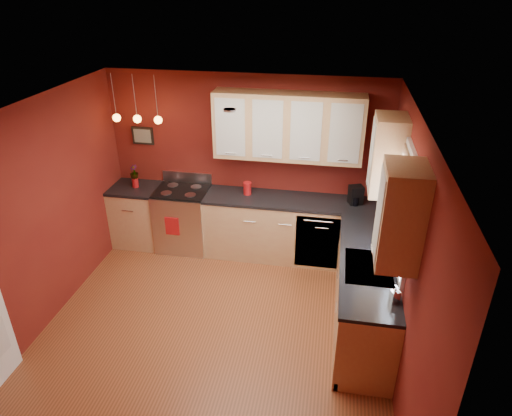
% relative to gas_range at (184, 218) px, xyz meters
% --- Properties ---
extents(floor, '(4.20, 4.20, 0.00)m').
position_rel_gas_range_xyz_m(floor, '(0.92, -1.80, -0.48)').
color(floor, '#974D2C').
rests_on(floor, ground).
extents(ceiling, '(4.00, 4.20, 0.02)m').
position_rel_gas_range_xyz_m(ceiling, '(0.92, -1.80, 2.12)').
color(ceiling, silver).
rests_on(ceiling, wall_back).
extents(wall_back, '(4.00, 0.02, 2.60)m').
position_rel_gas_range_xyz_m(wall_back, '(0.92, 0.30, 0.82)').
color(wall_back, maroon).
rests_on(wall_back, floor).
extents(wall_front, '(4.00, 0.02, 2.60)m').
position_rel_gas_range_xyz_m(wall_front, '(0.92, -3.90, 0.82)').
color(wall_front, maroon).
rests_on(wall_front, floor).
extents(wall_left, '(0.02, 4.20, 2.60)m').
position_rel_gas_range_xyz_m(wall_left, '(-1.08, -1.80, 0.82)').
color(wall_left, maroon).
rests_on(wall_left, floor).
extents(wall_right, '(0.02, 4.20, 2.60)m').
position_rel_gas_range_xyz_m(wall_right, '(2.92, -1.80, 0.82)').
color(wall_right, maroon).
rests_on(wall_right, floor).
extents(base_cabinets_back_left, '(0.70, 0.60, 0.90)m').
position_rel_gas_range_xyz_m(base_cabinets_back_left, '(-0.73, -0.00, -0.03)').
color(base_cabinets_back_left, tan).
rests_on(base_cabinets_back_left, floor).
extents(base_cabinets_back_right, '(2.54, 0.60, 0.90)m').
position_rel_gas_range_xyz_m(base_cabinets_back_right, '(1.65, -0.00, -0.03)').
color(base_cabinets_back_right, tan).
rests_on(base_cabinets_back_right, floor).
extents(base_cabinets_right, '(0.60, 2.10, 0.90)m').
position_rel_gas_range_xyz_m(base_cabinets_right, '(2.62, -1.35, -0.03)').
color(base_cabinets_right, tan).
rests_on(base_cabinets_right, floor).
extents(counter_back_left, '(0.70, 0.62, 0.04)m').
position_rel_gas_range_xyz_m(counter_back_left, '(-0.73, -0.00, 0.44)').
color(counter_back_left, black).
rests_on(counter_back_left, base_cabinets_back_left).
extents(counter_back_right, '(2.54, 0.62, 0.04)m').
position_rel_gas_range_xyz_m(counter_back_right, '(1.65, -0.00, 0.44)').
color(counter_back_right, black).
rests_on(counter_back_right, base_cabinets_back_right).
extents(counter_right, '(0.62, 2.10, 0.04)m').
position_rel_gas_range_xyz_m(counter_right, '(2.62, -1.35, 0.44)').
color(counter_right, black).
rests_on(counter_right, base_cabinets_right).
extents(gas_range, '(0.76, 0.64, 1.11)m').
position_rel_gas_range_xyz_m(gas_range, '(0.00, 0.00, 0.00)').
color(gas_range, silver).
rests_on(gas_range, floor).
extents(dishwasher_front, '(0.60, 0.02, 0.80)m').
position_rel_gas_range_xyz_m(dishwasher_front, '(2.02, -0.29, -0.03)').
color(dishwasher_front, silver).
rests_on(dishwasher_front, base_cabinets_back_right).
extents(sink, '(0.50, 0.70, 0.33)m').
position_rel_gas_range_xyz_m(sink, '(2.62, -1.50, 0.43)').
color(sink, gray).
rests_on(sink, counter_right).
extents(window, '(0.06, 1.02, 1.22)m').
position_rel_gas_range_xyz_m(window, '(2.89, -1.50, 1.21)').
color(window, white).
rests_on(window, wall_right).
extents(upper_cabinets_back, '(2.00, 0.35, 0.90)m').
position_rel_gas_range_xyz_m(upper_cabinets_back, '(1.52, 0.12, 1.47)').
color(upper_cabinets_back, tan).
rests_on(upper_cabinets_back, wall_back).
extents(upper_cabinets_right, '(0.35, 1.95, 0.90)m').
position_rel_gas_range_xyz_m(upper_cabinets_right, '(2.75, -1.48, 1.47)').
color(upper_cabinets_right, tan).
rests_on(upper_cabinets_right, wall_right).
extents(wall_picture, '(0.32, 0.03, 0.26)m').
position_rel_gas_range_xyz_m(wall_picture, '(-0.63, 0.28, 1.17)').
color(wall_picture, black).
rests_on(wall_picture, wall_back).
extents(pendant_lights, '(0.71, 0.11, 0.66)m').
position_rel_gas_range_xyz_m(pendant_lights, '(-0.53, -0.05, 1.53)').
color(pendant_lights, gray).
rests_on(pendant_lights, ceiling).
extents(red_canister, '(0.12, 0.12, 0.18)m').
position_rel_gas_range_xyz_m(red_canister, '(0.97, 0.06, 0.55)').
color(red_canister, '#B31315').
rests_on(red_canister, counter_back_right).
extents(red_vase, '(0.09, 0.09, 0.15)m').
position_rel_gas_range_xyz_m(red_vase, '(-0.71, 0.01, 0.53)').
color(red_vase, '#B31315').
rests_on(red_vase, counter_back_left).
extents(flowers, '(0.16, 0.16, 0.22)m').
position_rel_gas_range_xyz_m(flowers, '(-0.71, 0.01, 0.69)').
color(flowers, '#B31315').
rests_on(flowers, red_vase).
extents(coffee_maker, '(0.22, 0.22, 0.26)m').
position_rel_gas_range_xyz_m(coffee_maker, '(2.49, 0.03, 0.58)').
color(coffee_maker, black).
rests_on(coffee_maker, counter_back_right).
extents(soap_pump, '(0.11, 0.11, 0.18)m').
position_rel_gas_range_xyz_m(soap_pump, '(2.84, -2.05, 0.55)').
color(soap_pump, silver).
rests_on(soap_pump, counter_right).
extents(dish_towel, '(0.21, 0.01, 0.28)m').
position_rel_gas_range_xyz_m(dish_towel, '(-0.06, -0.33, 0.04)').
color(dish_towel, '#B31315').
rests_on(dish_towel, gas_range).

